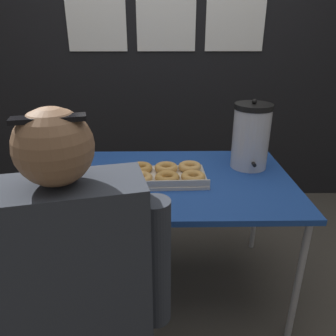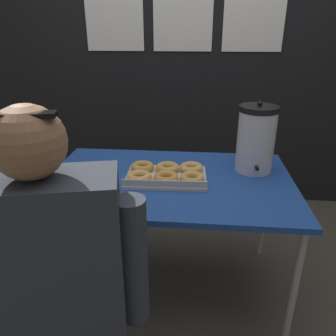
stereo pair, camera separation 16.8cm
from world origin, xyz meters
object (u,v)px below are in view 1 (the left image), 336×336
at_px(donut_box, 166,174).
at_px(coffee_urn, 251,136).
at_px(cell_phone, 56,203).
at_px(person_seated, 78,311).

distance_m(donut_box, coffee_urn, 0.51).
relative_size(cell_phone, person_seated, 0.13).
height_order(donut_box, coffee_urn, coffee_urn).
relative_size(coffee_urn, cell_phone, 2.30).
height_order(cell_phone, person_seated, person_seated).
xyz_separation_m(cell_phone, person_seated, (0.20, -0.49, -0.12)).
bearing_deg(coffee_urn, cell_phone, -156.36).
relative_size(coffee_urn, person_seated, 0.30).
bearing_deg(cell_phone, coffee_urn, -7.78).
xyz_separation_m(donut_box, cell_phone, (-0.49, -0.26, -0.02)).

